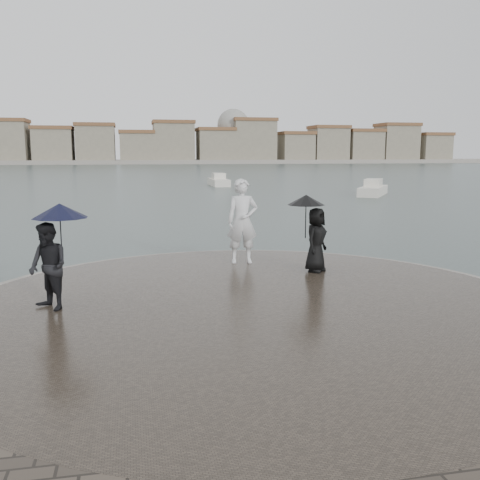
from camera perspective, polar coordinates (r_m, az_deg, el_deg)
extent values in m
plane|color=#2B3835|center=(7.73, 7.46, -16.45)|extent=(400.00, 400.00, 0.00)
cylinder|color=gray|center=(10.82, 1.39, -7.86)|extent=(12.50, 12.50, 0.32)
cylinder|color=#2D261E|center=(10.81, 1.40, -7.75)|extent=(11.90, 11.90, 0.36)
imported|color=silver|center=(14.54, 0.25, 2.02)|extent=(0.88, 0.61, 2.30)
imported|color=black|center=(10.82, -19.77, -2.69)|extent=(1.02, 1.04, 1.69)
cylinder|color=black|center=(10.80, -18.54, 0.08)|extent=(0.02, 0.02, 0.90)
cone|color=black|center=(10.73, -18.69, 2.98)|extent=(1.06, 1.06, 0.28)
imported|color=black|center=(13.65, 8.11, 0.02)|extent=(0.92, 0.93, 1.62)
cylinder|color=black|center=(13.59, 7.02, 2.08)|extent=(0.02, 0.02, 0.90)
cone|color=black|center=(13.53, 7.06, 4.27)|extent=(0.95, 0.95, 0.26)
cube|color=gray|center=(169.61, -10.90, 8.19)|extent=(260.00, 20.00, 1.20)
cube|color=gray|center=(170.16, -23.67, 9.41)|extent=(12.00, 10.00, 12.00)
cube|color=brown|center=(170.39, -23.81, 11.59)|extent=(12.60, 10.60, 1.00)
cube|color=gray|center=(167.98, -19.25, 9.34)|extent=(11.00, 10.00, 10.00)
cube|color=brown|center=(168.13, -19.35, 11.21)|extent=(11.60, 10.60, 1.00)
cube|color=gray|center=(166.87, -15.12, 9.71)|extent=(11.00, 10.00, 11.00)
cube|color=brown|center=(167.05, -15.21, 11.77)|extent=(11.60, 10.60, 1.00)
cube|color=gray|center=(166.59, -10.93, 9.52)|extent=(10.00, 10.00, 9.00)
cube|color=brown|center=(166.70, -10.98, 11.23)|extent=(10.60, 10.60, 1.00)
cube|color=gray|center=(167.13, -7.11, 10.13)|extent=(12.00, 10.00, 12.00)
cube|color=brown|center=(167.35, -7.16, 12.35)|extent=(12.60, 10.60, 1.00)
cube|color=gray|center=(168.65, -2.63, 9.84)|extent=(11.00, 10.00, 10.00)
cube|color=brown|center=(168.79, -2.64, 11.70)|extent=(11.60, 10.60, 1.00)
cube|color=gray|center=(170.95, 1.41, 10.34)|extent=(13.00, 10.00, 13.00)
cube|color=brown|center=(171.23, 1.42, 12.68)|extent=(13.60, 10.60, 1.00)
cube|color=gray|center=(174.60, 5.95, 9.61)|extent=(10.00, 10.00, 9.00)
cube|color=brown|center=(174.71, 5.98, 11.25)|extent=(10.60, 10.60, 1.00)
cube|color=gray|center=(178.22, 9.38, 9.86)|extent=(11.00, 10.00, 11.00)
cube|color=brown|center=(178.39, 9.43, 11.78)|extent=(11.60, 10.60, 1.00)
cube|color=gray|center=(182.82, 12.94, 9.57)|extent=(11.00, 10.00, 10.00)
cube|color=brown|center=(182.95, 13.01, 11.29)|extent=(11.60, 10.60, 1.00)
cube|color=gray|center=(188.09, 16.33, 9.73)|extent=(12.00, 10.00, 12.00)
cube|color=brown|center=(188.30, 16.42, 11.70)|extent=(12.60, 10.60, 1.00)
cube|color=gray|center=(194.46, 19.74, 9.09)|extent=(10.00, 10.00, 9.00)
cube|color=brown|center=(194.55, 19.83, 10.56)|extent=(10.60, 10.60, 1.00)
sphere|color=gray|center=(171.86, -0.73, 12.17)|extent=(10.00, 10.00, 10.00)
cube|color=silver|center=(44.05, 13.99, 4.98)|extent=(4.39, 5.46, 0.90)
cube|color=silver|center=(44.02, 14.02, 5.76)|extent=(2.11, 2.33, 0.90)
cube|color=silver|center=(55.40, -2.29, 6.07)|extent=(1.64, 5.51, 0.90)
cube|color=silver|center=(55.37, -2.30, 6.69)|extent=(1.21, 2.01, 0.90)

